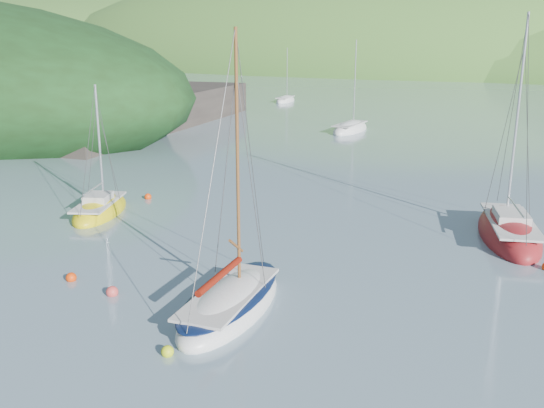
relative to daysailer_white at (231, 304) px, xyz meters
The scene contains 8 objects.
ground 3.72m from the daysailer_white, 153.38° to the right, with size 700.00×700.00×0.00m, color slate.
shoreline_hills 171.26m from the daysailer_white, 94.35° to the left, with size 690.00×135.00×56.00m.
daysailer_white is the anchor object (origin of this frame).
sloop_red 15.11m from the daysailer_white, 60.91° to the left, with size 4.92×8.09×11.32m.
sailboat_yellow 14.42m from the daysailer_white, 152.54° to the left, with size 4.42×6.11×7.55m.
distant_sloop_a 42.21m from the daysailer_white, 106.36° to the left, with size 2.45×6.84×9.74m.
distant_sloop_c 69.27m from the daysailer_white, 116.36° to the left, with size 2.98×6.07×8.29m.
mooring_buoys 4.04m from the daysailer_white, 132.77° to the left, with size 22.37×14.28×0.46m.
Camera 1 is at (14.19, -14.79, 9.42)m, focal length 40.00 mm.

